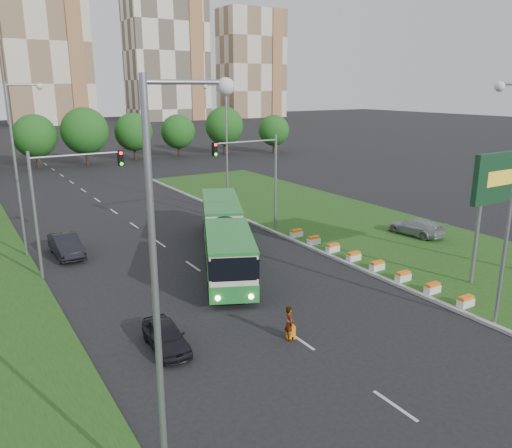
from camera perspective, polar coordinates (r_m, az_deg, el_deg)
ground at (r=30.54m, az=2.77°, el=-7.10°), size 360.00×360.00×0.00m
grass_median at (r=44.20m, az=10.75°, el=-0.08°), size 14.00×60.00×0.15m
median_kerb at (r=39.96m, az=3.38°, el=-1.47°), size 0.30×60.00×0.18m
lane_markings at (r=46.57m, az=-14.53°, el=0.39°), size 0.20×100.00×0.01m
flower_planters at (r=34.21m, az=12.36°, el=-4.13°), size 1.10×15.90×0.60m
billboard at (r=33.63m, az=26.63°, el=4.33°), size 6.00×0.37×8.00m
traffic_mast_median at (r=39.69m, az=0.31°, el=6.24°), size 5.76×0.32×8.00m
traffic_mast_left at (r=33.24m, az=-21.40°, el=3.36°), size 5.76×0.32×8.00m
street_lamps at (r=36.09m, az=-10.24°, el=6.11°), size 36.00×60.00×12.00m
tree_line at (r=82.69m, az=-13.65°, el=10.02°), size 120.00×8.00×9.00m
apartment_tower_ceast at (r=176.39m, az=-23.01°, el=18.62°), size 25.00×15.00×50.00m
apartment_tower_east at (r=187.54m, az=-10.20°, el=18.83°), size 27.00×15.00×47.00m
midrise_east at (r=203.24m, az=-0.52°, el=17.79°), size 24.00×14.00×40.00m
articulated_bus at (r=34.77m, az=-4.18°, el=-1.22°), size 2.71×17.38×2.86m
car_left_near at (r=23.83m, az=-10.26°, el=-12.50°), size 1.76×3.82×1.27m
car_left_far at (r=38.00m, az=-20.87°, el=-2.30°), size 1.76×4.80×1.57m
car_median at (r=42.03m, az=17.81°, el=-0.32°), size 2.39×4.78×1.33m
pedestrian at (r=24.20m, az=3.81°, el=-11.22°), size 0.58×0.72×1.70m
shopping_trolley at (r=24.53m, az=4.00°, el=-12.23°), size 0.38×0.40×0.65m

